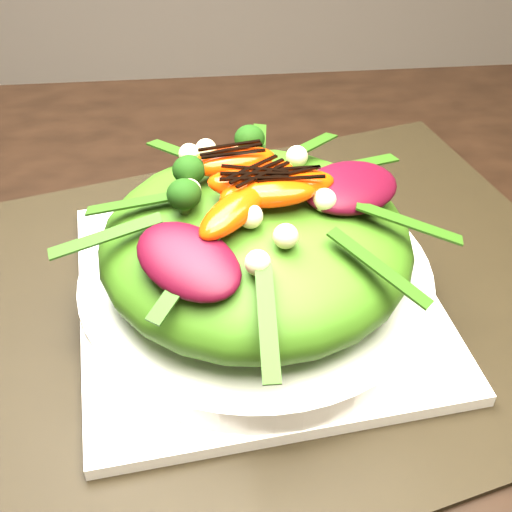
{
  "coord_description": "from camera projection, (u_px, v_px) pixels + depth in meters",
  "views": [
    {
      "loc": [
        0.08,
        -0.36,
        1.14
      ],
      "look_at": [
        0.11,
        0.04,
        0.8
      ],
      "focal_mm": 48.0,
      "sensor_mm": 36.0,
      "label": 1
    }
  ],
  "objects": [
    {
      "name": "plate_base",
      "position": [
        256.0,
        295.0,
        0.54
      ],
      "size": [
        0.3,
        0.3,
        0.01
      ],
      "primitive_type": "cube",
      "rotation": [
        0.0,
        0.0,
        0.12
      ],
      "color": "white",
      "rests_on": "placemat"
    },
    {
      "name": "dining_table",
      "position": [
        115.0,
        364.0,
        0.53
      ],
      "size": [
        1.6,
        0.9,
        0.75
      ],
      "primitive_type": "cube",
      "color": "black",
      "rests_on": "floor"
    },
    {
      "name": "balsamic_drizzle",
      "position": [
        225.0,
        162.0,
        0.49
      ],
      "size": [
        0.04,
        0.02,
        0.0
      ],
      "primitive_type": "cube",
      "rotation": [
        0.0,
        0.0,
        0.47
      ],
      "color": "black",
      "rests_on": "orange_segment"
    },
    {
      "name": "salad_bowl",
      "position": [
        256.0,
        280.0,
        0.54
      ],
      "size": [
        0.34,
        0.34,
        0.02
      ],
      "primitive_type": "cylinder",
      "rotation": [
        0.0,
        0.0,
        0.31
      ],
      "color": "white",
      "rests_on": "plate_base"
    },
    {
      "name": "lettuce_mound",
      "position": [
        256.0,
        243.0,
        0.51
      ],
      "size": [
        0.3,
        0.3,
        0.08
      ],
      "primitive_type": "ellipsoid",
      "rotation": [
        0.0,
        0.0,
        0.37
      ],
      "color": "#3B6813",
      "rests_on": "salad_bowl"
    },
    {
      "name": "broccoli_floret",
      "position": [
        159.0,
        173.0,
        0.5
      ],
      "size": [
        0.04,
        0.04,
        0.03
      ],
      "primitive_type": "sphere",
      "rotation": [
        0.0,
        0.0,
        -0.23
      ],
      "color": "#0A3309",
      "rests_on": "lettuce_mound"
    },
    {
      "name": "placemat",
      "position": [
        256.0,
        301.0,
        0.55
      ],
      "size": [
        0.63,
        0.54,
        0.0
      ],
      "primitive_type": "cube",
      "rotation": [
        0.0,
        0.0,
        0.26
      ],
      "color": "black",
      "rests_on": "dining_table"
    },
    {
      "name": "orange_segment",
      "position": [
        226.0,
        173.0,
        0.5
      ],
      "size": [
        0.07,
        0.05,
        0.02
      ],
      "primitive_type": "ellipsoid",
      "rotation": [
        0.0,
        0.0,
        0.47
      ],
      "color": "#FF3304",
      "rests_on": "lettuce_mound"
    },
    {
      "name": "radicchio_leaf",
      "position": [
        351.0,
        187.0,
        0.49
      ],
      "size": [
        0.1,
        0.08,
        0.02
      ],
      "primitive_type": "ellipsoid",
      "rotation": [
        0.0,
        0.0,
        0.51
      ],
      "color": "#3D0613",
      "rests_on": "lettuce_mound"
    },
    {
      "name": "macadamia_nut",
      "position": [
        291.0,
        224.0,
        0.45
      ],
      "size": [
        0.02,
        0.02,
        0.02
      ],
      "primitive_type": "sphere",
      "rotation": [
        0.0,
        0.0,
        0.33
      ],
      "color": "beige",
      "rests_on": "lettuce_mound"
    }
  ]
}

